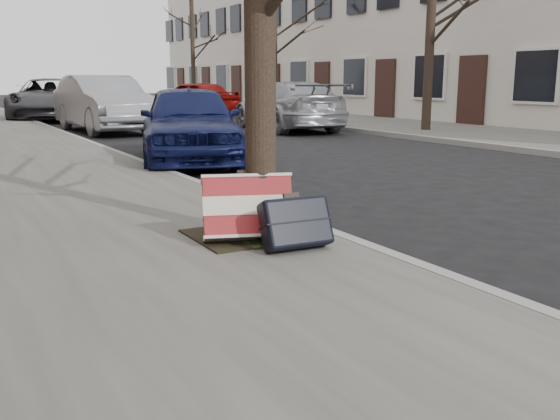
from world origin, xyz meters
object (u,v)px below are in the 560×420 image
car_near_front (189,123)px  car_near_mid (104,104)px  suitcase_red (247,208)px  suitcase_navy (296,222)px

car_near_front → car_near_mid: size_ratio=0.86×
suitcase_red → car_near_front: car_near_front is taller
suitcase_red → car_near_mid: bearing=101.2°
suitcase_red → car_near_mid: 13.05m
suitcase_red → suitcase_navy: 0.46m
car_near_front → car_near_mid: 7.14m
suitcase_red → car_near_front: size_ratio=0.18×
suitcase_navy → car_near_front: bearing=79.6°
car_near_front → suitcase_navy: bearing=-86.4°
suitcase_red → car_near_front: (1.74, 5.75, 0.29)m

